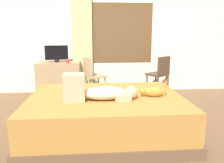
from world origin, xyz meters
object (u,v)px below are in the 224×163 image
Objects in this scene: person_lying at (97,91)px; chair_by_desk at (92,74)px; cup at (68,61)px; chair_spare at (160,73)px; bed at (106,115)px; cat at (153,92)px; tv_monitor at (57,53)px; desk at (59,79)px.

person_lying reaches higher than chair_by_desk.
cup is 0.10× the size of chair_spare.
person_lying reaches higher than bed.
person_lying is 10.58× the size of cup.
tv_monitor is at bearing 126.68° from cat.
person_lying is 1.09× the size of chair_by_desk.
bed is at bearing 170.97° from cat.
tv_monitor is 0.56× the size of chair_by_desk.
desk is 0.75m from chair_by_desk.
cup is 0.56m from chair_by_desk.
chair_by_desk is at bearing 92.04° from person_lying.
chair_by_desk is at bearing -16.56° from tv_monitor.
cup is 1.97m from chair_spare.
chair_by_desk reaches higher than bed.
chair_spare reaches higher than cat.
chair_spare is (1.46, 0.07, 0.00)m from chair_by_desk.
person_lying is 1.96× the size of tv_monitor.
chair_by_desk is (-0.07, 1.94, -0.14)m from person_lying.
chair_spare is at bearing 2.70° from chair_by_desk.
chair_spare is at bearing 1.77° from cup.
cup is (-0.68, 1.77, 0.52)m from bed.
chair_by_desk is (0.74, -0.22, -0.41)m from tv_monitor.
bed is at bearing -64.87° from tv_monitor.
desk is 2.17m from chair_spare.
cat is 0.42× the size of chair_spare.
desk is at bearing 126.04° from cat.
desk is 1.05× the size of chair_spare.
cup is (0.25, -0.21, -0.14)m from tv_monitor.
tv_monitor is 2.24m from chair_spare.
tv_monitor is at bearing 176.07° from chair_spare.
bed is at bearing -68.92° from cup.
desk is at bearing 176.00° from chair_spare.
chair_by_desk is (0.70, -0.22, 0.14)m from desk.
cup is at bearing 124.86° from cat.
tv_monitor reaches higher than chair_spare.
cat reaches higher than desk.
cup is at bearing -40.52° from tv_monitor.
cat is 2.03m from chair_by_desk.
bed is 1.78m from chair_by_desk.
bed is 2.24m from chair_spare.
person_lying is at bearing -70.36° from desk.
cat is 0.42× the size of chair_by_desk.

